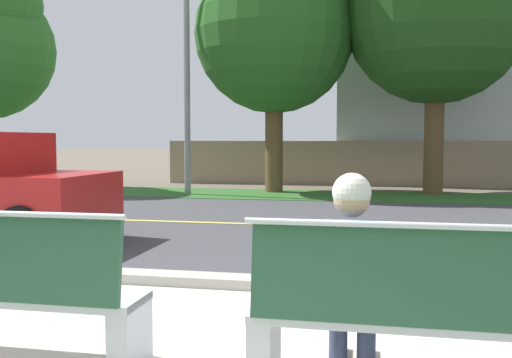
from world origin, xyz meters
TOP-DOWN VIEW (x-y plane):
  - ground_plane at (0.00, 8.00)m, footprint 140.00×140.00m
  - curb_edge at (0.00, 2.35)m, footprint 44.00×0.30m
  - street_asphalt at (0.00, 6.50)m, footprint 52.00×8.00m
  - road_centre_line at (0.00, 6.50)m, footprint 48.00×0.14m
  - far_verge_grass at (0.00, 11.80)m, footprint 48.00×2.80m
  - bench_right at (1.30, 0.22)m, footprint 1.88×0.48m
  - seated_person_blue at (0.94, 0.39)m, footprint 0.52×0.68m
  - streetlamp at (-3.71, 11.61)m, footprint 0.24×2.10m
  - shade_tree_left at (-1.48, 12.45)m, footprint 4.30×4.30m
  - garden_wall at (0.93, 15.34)m, footprint 13.00×0.36m

SIDE VIEW (x-z plane):
  - ground_plane at x=0.00m, z-range 0.00..0.00m
  - street_asphalt at x=0.00m, z-range 0.00..0.01m
  - far_verge_grass at x=0.00m, z-range 0.00..0.02m
  - road_centre_line at x=0.00m, z-range 0.01..0.01m
  - curb_edge at x=0.00m, z-range 0.00..0.11m
  - bench_right at x=1.30m, z-range -0.05..0.96m
  - seated_person_blue at x=0.94m, z-range 0.05..1.30m
  - garden_wall at x=0.93m, z-range 0.00..1.40m
  - streetlamp at x=-3.71m, z-range 0.50..7.18m
  - shade_tree_left at x=-1.48m, z-range 1.06..8.16m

